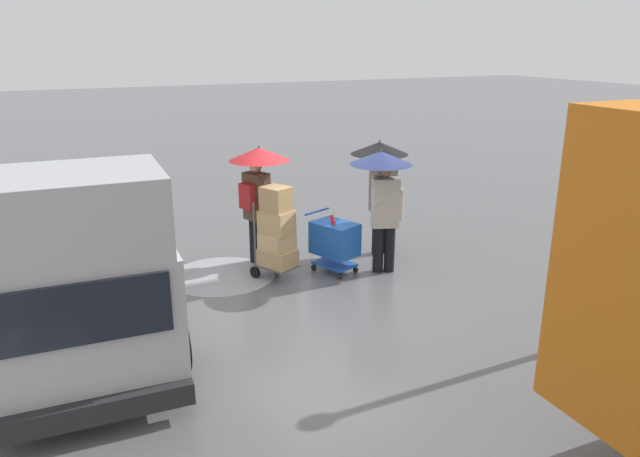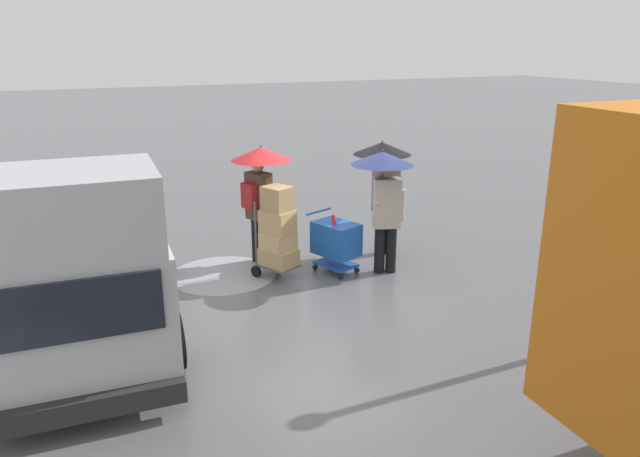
# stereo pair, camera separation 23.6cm
# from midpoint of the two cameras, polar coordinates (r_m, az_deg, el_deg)

# --- Properties ---
(ground_plane) EXTENTS (90.00, 90.00, 0.00)m
(ground_plane) POSITION_cam_midpoint_polar(r_m,az_deg,el_deg) (10.37, 0.43, -4.25)
(ground_plane) COLOR #5B5B5E
(slush_patch_near_cluster) EXTENTS (1.82, 1.82, 0.01)m
(slush_patch_near_cluster) POSITION_cam_midpoint_polar(r_m,az_deg,el_deg) (10.40, -10.00, -4.43)
(slush_patch_near_cluster) COLOR #999BA0
(slush_patch_near_cluster) RESTS_ON ground
(cargo_van_parked_right) EXTENTS (2.40, 5.43, 2.60)m
(cargo_van_parked_right) POSITION_cam_midpoint_polar(r_m,az_deg,el_deg) (8.46, -22.82, -2.29)
(cargo_van_parked_right) COLOR #B7BABF
(cargo_van_parked_right) RESTS_ON ground
(shopping_cart_vendor) EXTENTS (0.81, 0.96, 1.04)m
(shopping_cart_vendor) POSITION_cam_midpoint_polar(r_m,az_deg,el_deg) (10.25, 0.75, -1.13)
(shopping_cart_vendor) COLOR #1951B2
(shopping_cart_vendor) RESTS_ON ground
(hand_dolly_boxes) EXTENTS (0.76, 0.85, 1.58)m
(hand_dolly_boxes) POSITION_cam_midpoint_polar(r_m,az_deg,el_deg) (9.93, -4.84, -0.33)
(hand_dolly_boxes) COLOR #515156
(hand_dolly_boxes) RESTS_ON ground
(pedestrian_pink_side) EXTENTS (1.04, 1.04, 2.15)m
(pedestrian_pink_side) POSITION_cam_midpoint_polar(r_m,az_deg,el_deg) (10.02, 5.34, 4.32)
(pedestrian_pink_side) COLOR black
(pedestrian_pink_side) RESTS_ON ground
(pedestrian_black_side) EXTENTS (1.04, 1.04, 2.15)m
(pedestrian_black_side) POSITION_cam_midpoint_polar(r_m,az_deg,el_deg) (10.94, 5.19, 5.44)
(pedestrian_black_side) COLOR black
(pedestrian_black_side) RESTS_ON ground
(pedestrian_white_side) EXTENTS (1.04, 1.04, 2.15)m
(pedestrian_white_side) POSITION_cam_midpoint_polar(r_m,az_deg,el_deg) (10.39, -6.61, 4.75)
(pedestrian_white_side) COLOR black
(pedestrian_white_side) RESTS_ON ground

